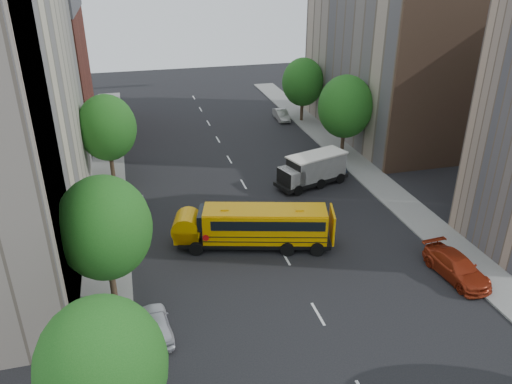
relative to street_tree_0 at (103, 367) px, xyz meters
name	(u,v)px	position (x,y,z in m)	size (l,w,h in m)	color
ground	(277,242)	(11.00, 14.00, -4.64)	(120.00, 120.00, 0.00)	black
sidewalk_left	(108,228)	(-0.50, 19.00, -4.58)	(3.00, 80.00, 0.12)	slate
sidewalk_right	(390,193)	(22.50, 19.00, -4.58)	(3.00, 80.00, 0.12)	slate
lane_markings	(244,184)	(11.00, 24.00, -4.64)	(0.15, 64.00, 0.01)	silver
building_left_redbrick	(37,77)	(-7.00, 42.00, 1.86)	(10.00, 15.00, 13.00)	maroon
building_right_far	(386,51)	(29.00, 34.00, 4.36)	(10.00, 22.00, 18.00)	tan
building_right_sidewall	(448,72)	(29.00, 23.00, 4.36)	(10.10, 0.30, 18.00)	brown
street_tree_0	(103,367)	(0.00, 0.00, 0.00)	(4.80, 4.80, 7.41)	#38281C
street_tree_1	(104,228)	(0.00, 10.00, 0.31)	(5.12, 5.12, 7.90)	#38281C
street_tree_2	(107,128)	(0.00, 28.00, 0.19)	(4.99, 4.99, 7.71)	#38281C
street_tree_4	(345,107)	(22.00, 28.00, 0.43)	(5.25, 5.25, 8.10)	#38281C
street_tree_5	(303,82)	(22.00, 40.00, 0.06)	(4.86, 4.86, 7.51)	#38281C
school_bus	(253,225)	(9.30, 14.00, -3.01)	(10.56, 5.00, 2.91)	black
safari_truck	(312,169)	(16.73, 22.35, -3.17)	(6.88, 4.14, 2.79)	black
parked_car_0	(156,324)	(2.11, 6.68, -4.01)	(1.50, 3.73, 1.27)	silver
parked_car_1	(132,208)	(1.40, 20.48, -3.94)	(1.49, 4.28, 1.41)	silver
parked_car_3	(457,267)	(20.60, 7.19, -3.92)	(2.02, 4.97, 1.44)	maroon
parked_car_4	(332,163)	(19.80, 25.15, -3.98)	(1.57, 3.90, 1.33)	#384363
parked_car_5	(281,115)	(19.80, 41.02, -4.01)	(1.34, 3.86, 1.27)	gray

